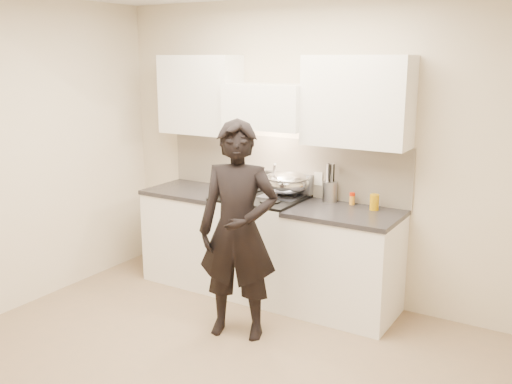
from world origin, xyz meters
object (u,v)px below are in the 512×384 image
utensil_crock (330,190)px  person (238,231)px  stove (261,245)px  wok (288,182)px  counter_right (344,263)px

utensil_crock → person: size_ratio=0.20×
person → stove: bearing=90.5°
wok → counter_right: bearing=-12.3°
counter_right → utensil_crock: 0.66m
stove → counter_right: 0.83m
counter_right → person: person is taller
counter_right → utensil_crock: size_ratio=2.70×
person → utensil_crock: bearing=55.2°
counter_right → person: bearing=-125.9°
stove → utensil_crock: 0.83m
wok → person: (0.06, -0.93, -0.21)m
stove → counter_right: (0.83, 0.00, -0.01)m
stove → counter_right: size_ratio=1.04×
counter_right → utensil_crock: (-0.25, 0.24, 0.56)m
stove → utensil_crock: bearing=22.4°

